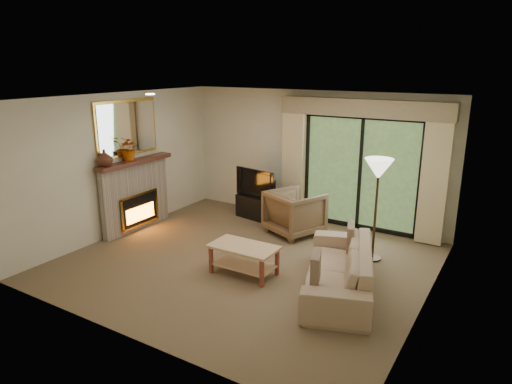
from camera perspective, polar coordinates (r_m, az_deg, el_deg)
The scene contains 22 objects.
floor at distance 7.47m, azimuth -1.21°, elevation -8.68°, with size 5.50×5.50×0.00m, color brown.
ceiling at distance 6.82m, azimuth -1.34°, elevation 11.62°, with size 5.50×5.50×0.00m, color white.
wall_back at distance 9.18m, azimuth 7.18°, elevation 4.40°, with size 5.00×5.00×0.00m, color beige.
wall_front at distance 5.21m, azimuth -16.31°, elevation -5.07°, with size 5.00×5.00×0.00m, color beige.
wall_left at distance 8.79m, azimuth -16.59°, elevation 3.35°, with size 5.00×5.00×0.00m, color beige.
wall_right at distance 6.07m, azimuth 21.19°, elevation -2.53°, with size 5.00×5.00×0.00m, color beige.
fireplace at distance 8.98m, azimuth -14.83°, elevation -0.31°, with size 0.24×1.70×1.37m, color gray, non-canonical shape.
mirror at distance 8.79m, azimuth -15.80°, elevation 7.72°, with size 0.07×1.45×1.02m, color gold, non-canonical shape.
sliding_door at distance 8.83m, azimuth 12.92°, elevation 2.33°, with size 2.26×0.10×2.16m, color black, non-canonical shape.
curtain_left at distance 9.21m, azimuth 4.76°, elevation 3.87°, with size 0.45×0.18×2.35m, color #D1BB8C.
curtain_right at distance 8.39m, azimuth 21.46°, elevation 1.63°, with size 0.45×0.18×2.35m, color #D1BB8C.
cornice at distance 8.55m, azimuth 13.23°, elevation 10.19°, with size 3.20×0.24×0.32m, color #947F5F.
media_console at distance 9.40m, azimuth 0.35°, elevation -1.93°, with size 0.93×0.42×0.47m, color black.
tv at distance 9.25m, azimuth 0.36°, elevation 1.17°, with size 1.01×0.13×0.58m, color black.
armchair at distance 8.54m, azimuth 4.87°, elevation -2.56°, with size 0.89×0.91×0.83m, color brown.
sofa at distance 6.61m, azimuth 10.30°, elevation -9.29°, with size 2.23×0.87×0.65m, color tan.
pillow_near at distance 5.99m, azimuth 7.46°, elevation -9.46°, with size 0.11×0.41×0.41m, color #4C2925.
pillow_far at distance 7.10m, azimuth 11.73°, elevation -5.56°, with size 0.11×0.40×0.40m, color #4C2925.
coffee_table at distance 6.98m, azimuth -1.52°, elevation -8.48°, with size 1.02×0.56×0.46m, color tan, non-canonical shape.
floor_lamp at distance 7.51m, azimuth 14.73°, elevation -2.23°, with size 0.45×0.45×1.68m, color white, non-canonical shape.
vase at distance 8.34m, azimuth -18.43°, elevation 4.07°, with size 0.28×0.28×0.29m, color #492318.
branches at distance 8.71m, azimuth -15.57°, elevation 5.23°, with size 0.39×0.34×0.43m, color #A84A09.
Camera 1 is at (3.67, -5.73, 3.10)m, focal length 32.00 mm.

